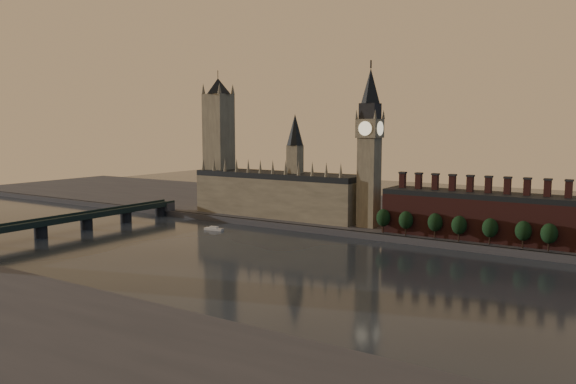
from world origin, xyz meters
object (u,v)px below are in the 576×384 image
at_px(big_ben, 370,146).
at_px(westminster_bridge, 61,223).
at_px(river_boat, 214,229).
at_px(victoria_tower, 219,140).

xyz_separation_m(big_ben, westminster_bridge, (-165.00, -112.70, -49.39)).
xyz_separation_m(westminster_bridge, river_boat, (74.64, 63.80, -6.41)).
height_order(victoria_tower, westminster_bridge, victoria_tower).
distance_m(victoria_tower, river_boat, 88.59).
height_order(big_ben, river_boat, big_ben).
relative_size(westminster_bridge, river_boat, 14.54).
distance_m(victoria_tower, westminster_bridge, 133.21).
distance_m(big_ben, westminster_bridge, 205.83).
bearing_deg(westminster_bridge, victoria_tower, 73.44).
bearing_deg(big_ben, westminster_bridge, -145.67).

